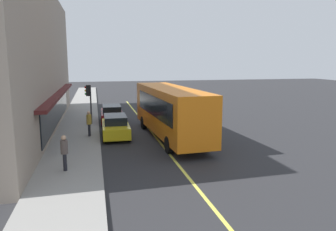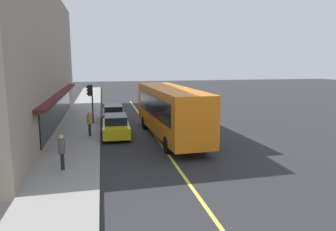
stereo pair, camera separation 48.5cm
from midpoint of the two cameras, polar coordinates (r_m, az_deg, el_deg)
The scene contains 9 objects.
ground at distance 25.10m, azimuth -2.54°, elevation -2.55°, with size 120.00×120.00×0.00m, color #28282B.
sidewalk at distance 24.84m, azimuth -15.01°, elevation -2.83°, with size 80.00×3.17×0.15m, color gray.
lane_centre_stripe at distance 25.10m, azimuth -2.54°, elevation -2.54°, with size 36.00×0.16×0.01m, color #D8D14C.
bus at distance 22.09m, azimuth 1.00°, elevation 1.01°, with size 11.25×3.14×3.50m.
traffic_light at distance 27.29m, azimuth -13.10°, elevation 3.59°, with size 0.30×0.52×3.20m.
car_yellow at distance 23.00m, azimuth -8.62°, elevation -1.89°, with size 4.33×1.91×1.52m.
car_maroon at distance 28.35m, azimuth -9.15°, elevation 0.28°, with size 4.33×1.92×1.52m.
pedestrian_mid_block at distance 16.11m, azimuth -17.46°, elevation -5.65°, with size 0.34×0.34×1.72m.
pedestrian_near_storefront at distance 22.89m, azimuth -13.14°, elevation -0.93°, with size 0.34×0.34×1.74m.
Camera 2 is at (-24.28, 3.60, 5.33)m, focal length 34.46 mm.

